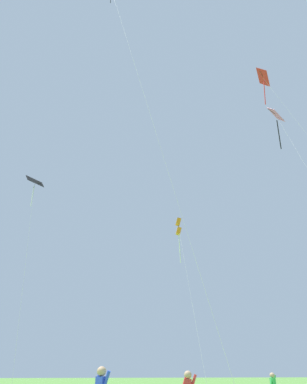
% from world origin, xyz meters
% --- Properties ---
extents(kite_orange_box, '(1.26, 7.22, 14.29)m').
position_xyz_m(kite_orange_box, '(9.14, 25.68, 13.35)').
color(kite_orange_box, orange).
rests_on(kite_orange_box, ground_plane).
extents(kite_pink_low, '(2.61, 11.41, 24.70)m').
position_xyz_m(kite_pink_low, '(17.33, 20.23, 22.50)').
color(kite_pink_low, pink).
rests_on(kite_pink_low, ground_plane).
extents(kite_black_large, '(1.44, 5.74, 15.07)m').
position_xyz_m(kite_black_large, '(-3.45, 22.23, 13.83)').
color(kite_black_large, black).
rests_on(kite_black_large, ground_plane).
extents(kite_red_high, '(3.94, 11.11, 27.56)m').
position_xyz_m(kite_red_high, '(15.69, 18.83, 25.41)').
color(kite_red_high, red).
rests_on(kite_red_high, ground_plane).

